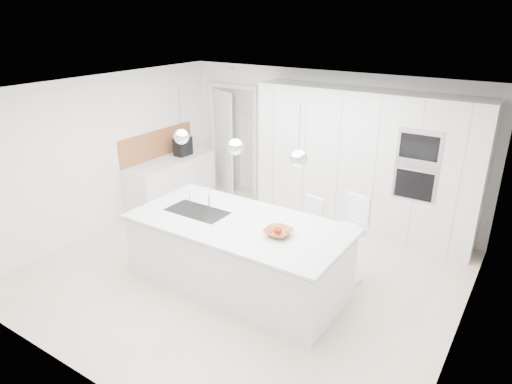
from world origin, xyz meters
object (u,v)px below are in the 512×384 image
Objects in this scene: bar_stool_left at (309,235)px; espresso_machine at (183,146)px; bar_stool_right at (351,240)px; fruit_bowl at (278,232)px; island_base at (237,255)px.

espresso_machine is at bearing 177.62° from bar_stool_left.
fruit_bowl is at bearing -104.08° from bar_stool_right.
bar_stool_right reaches higher than fruit_bowl.
bar_stool_right reaches higher than bar_stool_left.
bar_stool_right reaches higher than island_base.
island_base is at bearing -109.42° from bar_stool_left.
fruit_bowl is 0.97× the size of espresso_machine.
fruit_bowl is at bearing -0.92° from island_base.
island_base is 8.26× the size of espresso_machine.
bar_stool_right is at bearing 58.80° from fruit_bowl.
island_base is 1.06m from bar_stool_left.
bar_stool_left is at bearing -13.52° from espresso_machine.
island_base is 1.51m from bar_stool_right.
island_base is 3.19m from espresso_machine.
island_base is 0.80m from fruit_bowl.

